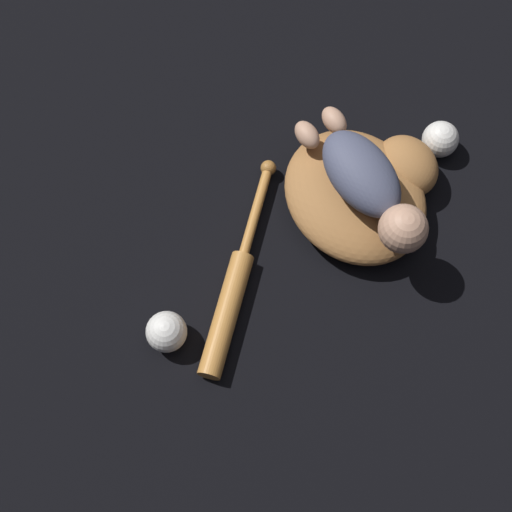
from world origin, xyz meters
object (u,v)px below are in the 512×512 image
baseball_bat (233,291)px  baseball_spare (440,139)px  baby_figure (368,184)px  baseball_glove (364,191)px  baseball (166,332)px

baseball_bat → baseball_spare: 0.54m
baby_figure → baseball_spare: baby_figure is taller
baseball_glove → baby_figure: 0.10m
baseball_bat → baseball: baseball is taller
baseball_bat → baseball_glove: bearing=118.6°
baseball_spare → baseball_bat: bearing=-62.0°
baseball_glove → baby_figure: bearing=-19.5°
baseball_glove → baseball_bat: size_ratio=0.89×
baseball_bat → baseball_spare: baseball_spare is taller
baseball_glove → baby_figure: (0.03, -0.01, 0.09)m
baby_figure → baseball_bat: 0.33m
baseball_bat → baseball: (0.06, -0.14, 0.02)m
baseball_glove → baseball_bat: 0.33m
baseball → baseball_spare: size_ratio=1.02×
baseball → baseball_spare: baseball is taller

